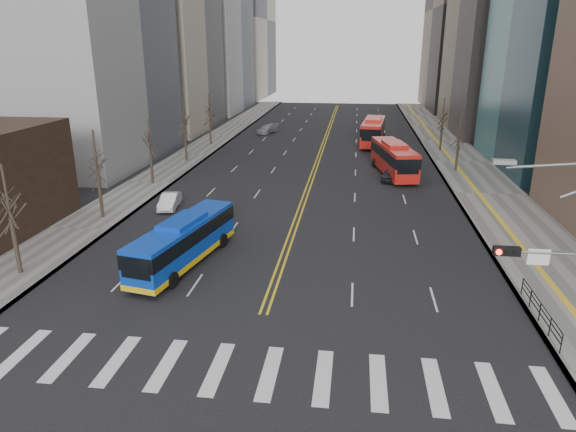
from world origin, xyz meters
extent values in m
plane|color=black|center=(0.00, 0.00, 0.00)|extent=(220.00, 220.00, 0.00)
cube|color=slate|center=(17.50, 45.00, 0.07)|extent=(7.00, 130.00, 0.15)
cube|color=slate|center=(-16.50, 45.00, 0.07)|extent=(5.00, 130.00, 0.15)
cube|color=silver|center=(-10.64, 0.00, 0.01)|extent=(0.70, 4.00, 0.01)
cube|color=silver|center=(-8.27, 0.00, 0.01)|extent=(0.70, 4.00, 0.01)
cube|color=silver|center=(-5.91, 0.00, 0.01)|extent=(0.70, 4.00, 0.01)
cube|color=silver|center=(-3.55, 0.00, 0.01)|extent=(0.70, 4.00, 0.01)
cube|color=silver|center=(-1.18, 0.00, 0.01)|extent=(0.70, 4.00, 0.01)
cube|color=silver|center=(1.18, 0.00, 0.01)|extent=(0.70, 4.00, 0.01)
cube|color=silver|center=(3.55, 0.00, 0.01)|extent=(0.70, 4.00, 0.01)
cube|color=silver|center=(5.91, 0.00, 0.01)|extent=(0.70, 4.00, 0.01)
cube|color=silver|center=(8.27, 0.00, 0.01)|extent=(0.70, 4.00, 0.01)
cube|color=silver|center=(10.64, 0.00, 0.01)|extent=(0.70, 4.00, 0.01)
cube|color=silver|center=(13.00, 0.00, 0.01)|extent=(0.70, 4.00, 0.01)
cube|color=gold|center=(-0.20, 55.00, 0.01)|extent=(0.15, 100.00, 0.01)
cube|color=gold|center=(0.20, 55.00, 0.01)|extent=(0.15, 100.00, 0.01)
cube|color=#A29683|center=(-29.00, 125.00, 20.00)|extent=(18.00, 30.00, 40.00)
cube|color=brown|center=(29.00, 103.00, 21.00)|extent=(18.00, 30.00, 42.00)
cylinder|color=slate|center=(12.95, 2.00, 5.50)|extent=(4.50, 0.12, 0.12)
cube|color=black|center=(11.00, 2.00, 5.50)|extent=(1.10, 0.28, 0.38)
cylinder|color=#FF190C|center=(10.65, 1.84, 5.50)|extent=(0.24, 0.08, 0.24)
cylinder|color=black|center=(11.00, 1.84, 5.50)|extent=(0.24, 0.08, 0.24)
cylinder|color=black|center=(11.35, 1.84, 5.50)|extent=(0.24, 0.08, 0.24)
cube|color=white|center=(12.30, 2.00, 5.30)|extent=(0.90, 0.06, 0.70)
cube|color=#999993|center=(10.40, 2.00, 9.30)|extent=(0.90, 0.35, 0.18)
cube|color=black|center=(14.30, 6.00, 1.15)|extent=(0.04, 6.00, 0.04)
cylinder|color=black|center=(14.30, 3.00, 0.65)|extent=(0.06, 0.06, 1.00)
cylinder|color=black|center=(14.30, 4.50, 0.65)|extent=(0.06, 0.06, 1.00)
cylinder|color=black|center=(14.30, 6.00, 0.65)|extent=(0.06, 0.06, 1.00)
cylinder|color=black|center=(14.30, 7.50, 0.65)|extent=(0.06, 0.06, 1.00)
cylinder|color=black|center=(14.30, 9.00, 0.65)|extent=(0.06, 0.06, 1.00)
cylinder|color=black|center=(-16.00, 8.00, 1.88)|extent=(0.28, 0.28, 3.75)
cylinder|color=black|center=(-16.00, 19.00, 1.95)|extent=(0.28, 0.28, 3.90)
cylinder|color=black|center=(-16.00, 30.00, 1.80)|extent=(0.28, 0.28, 3.60)
cylinder|color=black|center=(-16.00, 41.00, 2.00)|extent=(0.28, 0.28, 4.00)
cylinder|color=black|center=(-16.00, 52.00, 1.90)|extent=(0.28, 0.28, 3.80)
cylinder|color=black|center=(16.00, 40.00, 1.75)|extent=(0.28, 0.28, 3.50)
cylinder|color=black|center=(16.00, 52.00, 1.88)|extent=(0.28, 0.28, 3.75)
cube|color=#0D3EC4|center=(-6.30, 11.01, 1.59)|extent=(4.24, 10.84, 2.48)
cube|color=black|center=(-6.30, 11.01, 2.11)|extent=(4.30, 10.88, 0.91)
cube|color=#0D3EC4|center=(-6.30, 11.01, 2.93)|extent=(2.46, 3.99, 0.40)
cube|color=yellow|center=(-6.30, 11.01, 0.55)|extent=(4.30, 10.88, 0.35)
cylinder|color=black|center=(-8.05, 7.89, 0.50)|extent=(0.49, 1.04, 1.00)
cylinder|color=black|center=(-5.88, 7.46, 0.50)|extent=(0.49, 1.04, 1.00)
cylinder|color=black|center=(-6.72, 14.56, 0.50)|extent=(0.49, 1.04, 1.00)
cylinder|color=black|center=(-4.55, 14.13, 0.50)|extent=(0.49, 1.04, 1.00)
cube|color=red|center=(8.80, 37.62, 1.82)|extent=(4.66, 11.60, 2.94)
cube|color=black|center=(8.80, 37.62, 2.39)|extent=(4.73, 11.63, 1.05)
cube|color=red|center=(8.80, 37.62, 3.39)|extent=(2.77, 4.28, 0.40)
cylinder|color=black|center=(8.22, 33.82, 0.50)|extent=(0.48, 1.04, 1.00)
cylinder|color=black|center=(10.75, 34.30, 0.50)|extent=(0.48, 1.04, 1.00)
cylinder|color=black|center=(6.85, 40.93, 0.50)|extent=(0.48, 1.04, 1.00)
cylinder|color=black|center=(9.38, 41.42, 0.50)|extent=(0.48, 1.04, 1.00)
cube|color=red|center=(7.04, 55.82, 1.90)|extent=(3.81, 12.05, 3.10)
cube|color=black|center=(7.04, 55.82, 2.49)|extent=(3.88, 12.07, 1.10)
cube|color=red|center=(7.04, 55.82, 3.55)|extent=(2.54, 4.33, 0.40)
cylinder|color=black|center=(5.34, 52.17, 0.50)|extent=(0.39, 1.02, 1.00)
cylinder|color=black|center=(8.02, 51.92, 0.50)|extent=(0.39, 1.02, 1.00)
cylinder|color=black|center=(6.07, 59.72, 0.50)|extent=(0.39, 1.02, 1.00)
cylinder|color=black|center=(8.75, 59.46, 0.50)|extent=(0.39, 1.02, 1.00)
imported|color=silver|center=(-11.46, 22.50, 0.66)|extent=(1.88, 4.13, 1.32)
imported|color=black|center=(8.65, 35.01, 0.77)|extent=(3.02, 4.85, 1.54)
imported|color=gray|center=(-9.70, 63.43, 0.70)|extent=(3.60, 5.18, 1.39)
imported|color=black|center=(6.99, 73.54, 0.59)|extent=(2.44, 4.43, 1.17)
camera|label=1|loc=(4.48, -18.95, 13.73)|focal=32.00mm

